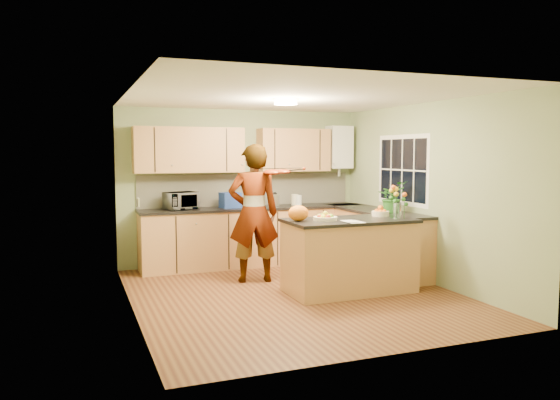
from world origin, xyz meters
name	(u,v)px	position (x,y,z in m)	size (l,w,h in m)	color
floor	(294,294)	(0.00, 0.00, 0.00)	(4.50, 4.50, 0.00)	#502717
ceiling	(295,97)	(0.00, 0.00, 2.50)	(4.00, 4.50, 0.02)	white
wall_back	(242,187)	(0.00, 2.25, 1.25)	(4.00, 0.02, 2.50)	gray
wall_front	(392,217)	(0.00, -2.25, 1.25)	(4.00, 0.02, 2.50)	gray
wall_left	(131,202)	(-2.00, 0.00, 1.25)	(0.02, 4.50, 2.50)	gray
wall_right	(427,193)	(2.00, 0.00, 1.25)	(0.02, 4.50, 2.50)	gray
back_counter	(254,236)	(0.10, 1.95, 0.47)	(3.64, 0.62, 0.94)	#B57D48
right_counter	(375,240)	(1.70, 0.85, 0.47)	(0.62, 2.24, 0.94)	#B57D48
splashback	(248,190)	(0.10, 2.23, 1.20)	(3.60, 0.02, 0.52)	beige
upper_cabinets	(234,150)	(-0.18, 2.08, 1.85)	(3.20, 0.34, 0.70)	#B57D48
boiler	(339,147)	(1.70, 2.09, 1.90)	(0.40, 0.30, 0.86)	white
window_right	(402,170)	(1.99, 0.60, 1.55)	(0.01, 1.30, 1.05)	white
light_switch	(138,202)	(-1.99, -0.60, 1.30)	(0.02, 0.09, 0.09)	white
ceiling_lamp	(286,102)	(0.00, 0.30, 2.46)	(0.30, 0.30, 0.07)	#FFEABF
peninsula_island	(349,255)	(0.73, -0.12, 0.48)	(1.66, 0.85, 0.95)	#B57D48
fruit_dish	(325,217)	(0.38, -0.12, 1.00)	(0.31, 0.31, 0.11)	beige
orange_bowl	(380,212)	(1.28, 0.03, 1.01)	(0.23, 0.23, 0.14)	beige
flower_vase	(398,195)	(1.33, -0.30, 1.26)	(0.25, 0.25, 0.47)	silver
orange_bag	(298,213)	(0.03, -0.07, 1.05)	(0.26, 0.22, 0.20)	orange
papers	(354,222)	(0.63, -0.42, 0.96)	(0.19, 0.26, 0.01)	white
violinist	(254,213)	(-0.26, 0.86, 0.96)	(0.70, 0.46, 1.93)	tan
violin	(272,172)	(-0.06, 0.64, 1.54)	(0.60, 0.24, 0.12)	#510D05
microwave	(181,201)	(-1.06, 1.98, 1.07)	(0.48, 0.32, 0.26)	white
blue_box	(230,200)	(-0.29, 1.95, 1.06)	(0.30, 0.22, 0.24)	#203D96
kettle	(275,200)	(0.45, 1.91, 1.05)	(0.14, 0.14, 0.27)	#B4B4B9
jar_cream	(295,200)	(0.84, 2.00, 1.03)	(0.12, 0.12, 0.18)	beige
jar_white	(299,200)	(0.89, 1.95, 1.02)	(0.11, 0.11, 0.17)	white
potted_plant	(392,197)	(1.70, 0.43, 1.17)	(0.41, 0.36, 0.46)	#2A6923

